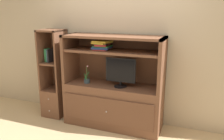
# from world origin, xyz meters

# --- Properties ---
(ground_plane) EXTENTS (8.00, 8.00, 0.00)m
(ground_plane) POSITION_xyz_m (0.00, 0.00, 0.00)
(ground_plane) COLOR tan
(painted_rear_wall) EXTENTS (6.00, 0.10, 2.80)m
(painted_rear_wall) POSITION_xyz_m (0.00, 0.75, 1.40)
(painted_rear_wall) COLOR tan
(painted_rear_wall) RESTS_ON ground_plane
(media_console) EXTENTS (1.57, 0.57, 1.47)m
(media_console) POSITION_xyz_m (0.00, 0.40, 0.49)
(media_console) COLOR brown
(media_console) RESTS_ON ground_plane
(tv_monitor) EXTENTS (0.47, 0.20, 0.45)m
(tv_monitor) POSITION_xyz_m (0.14, 0.34, 0.93)
(tv_monitor) COLOR black
(tv_monitor) RESTS_ON media_console
(potted_plant) EXTENTS (0.10, 0.10, 0.29)m
(potted_plant) POSITION_xyz_m (-0.43, 0.33, 0.73)
(potted_plant) COLOR #384C56
(potted_plant) RESTS_ON media_console
(magazine_stack) EXTENTS (0.29, 0.35, 0.14)m
(magazine_stack) POSITION_xyz_m (-0.18, 0.40, 1.32)
(magazine_stack) COLOR red
(magazine_stack) RESTS_ON media_console
(bookshelf_tall) EXTENTS (0.38, 0.42, 1.53)m
(bookshelf_tall) POSITION_xyz_m (-1.11, 0.41, 0.53)
(bookshelf_tall) COLOR brown
(bookshelf_tall) RESTS_ON ground_plane
(upright_book_row) EXTENTS (0.11, 0.18, 0.23)m
(upright_book_row) POSITION_xyz_m (-1.19, 0.40, 1.09)
(upright_book_row) COLOR #338C4C
(upright_book_row) RESTS_ON bookshelf_tall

